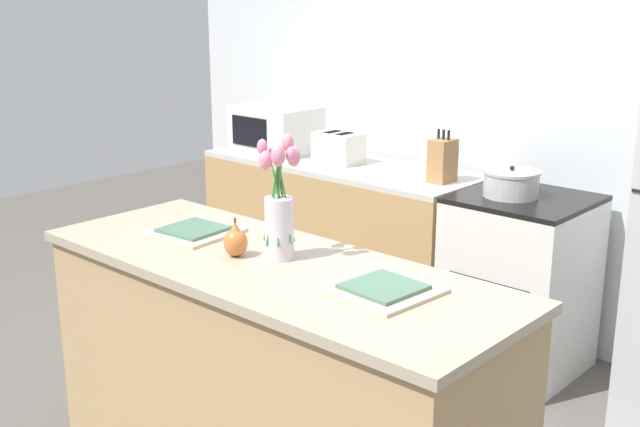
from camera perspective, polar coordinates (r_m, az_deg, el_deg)
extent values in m
cube|color=silver|center=(4.25, 16.21, 8.52)|extent=(5.20, 0.08, 2.70)
cube|color=tan|center=(2.92, -3.37, -12.56)|extent=(1.76, 0.62, 0.91)
cube|color=tan|center=(2.73, -3.52, -3.83)|extent=(1.80, 0.66, 0.03)
cube|color=tan|center=(4.69, 1.45, -1.81)|extent=(1.68, 0.60, 0.85)
cube|color=beige|center=(4.57, 1.49, 3.47)|extent=(1.68, 0.60, 0.03)
cube|color=silver|center=(4.07, 13.98, -5.01)|extent=(0.60, 0.60, 0.86)
cube|color=black|center=(3.94, 14.40, 1.00)|extent=(0.60, 0.60, 0.02)
cube|color=black|center=(3.83, 11.76, -6.71)|extent=(0.42, 0.01, 0.28)
cylinder|color=silver|center=(2.73, -2.91, -1.06)|extent=(0.10, 0.10, 0.22)
cylinder|color=#3D8438|center=(2.70, -2.82, 0.96)|extent=(0.11, 0.01, 0.29)
ellipsoid|color=pink|center=(2.63, -2.07, 4.20)|extent=(0.03, 0.03, 0.05)
cylinder|color=#3D8438|center=(2.72, -2.40, 0.72)|extent=(0.04, 0.05, 0.28)
ellipsoid|color=pink|center=(2.68, -1.89, 4.07)|extent=(0.05, 0.05, 0.07)
cylinder|color=#3D8438|center=(2.72, -2.70, 1.25)|extent=(0.03, 0.08, 0.32)
ellipsoid|color=pink|center=(2.72, -2.31, 5.06)|extent=(0.04, 0.04, 0.06)
cylinder|color=#3D8438|center=(2.72, -3.02, 0.93)|extent=(0.08, 0.05, 0.29)
ellipsoid|color=pink|center=(2.72, -3.36, 4.37)|extent=(0.03, 0.03, 0.05)
cylinder|color=#3D8438|center=(2.72, -3.43, 1.12)|extent=(0.07, 0.03, 0.31)
ellipsoid|color=pink|center=(2.69, -4.13, 4.74)|extent=(0.04, 0.04, 0.05)
cylinder|color=#3D8438|center=(2.70, -3.37, 0.57)|extent=(0.01, 0.07, 0.27)
ellipsoid|color=pink|center=(2.64, -3.94, 3.77)|extent=(0.04, 0.04, 0.07)
cylinder|color=#3D8438|center=(2.69, -2.94, 0.80)|extent=(0.06, 0.07, 0.29)
ellipsoid|color=pink|center=(2.61, -3.01, 4.14)|extent=(0.05, 0.05, 0.07)
ellipsoid|color=#C66B33|center=(2.79, -6.02, -2.07)|extent=(0.08, 0.08, 0.10)
cone|color=#C66B33|center=(2.77, -6.05, -0.99)|extent=(0.05, 0.05, 0.04)
cylinder|color=brown|center=(2.76, -6.07, -0.49)|extent=(0.01, 0.01, 0.02)
cube|color=beige|center=(3.07, -8.96, -1.30)|extent=(0.31, 0.31, 0.01)
cube|color=#477056|center=(3.07, -8.97, -1.09)|extent=(0.23, 0.23, 0.01)
cube|color=beige|center=(2.47, 4.54, -5.46)|extent=(0.31, 0.31, 0.01)
cube|color=#477056|center=(2.46, 4.55, -5.20)|extent=(0.23, 0.23, 0.01)
cube|color=silver|center=(4.56, 1.32, 4.71)|extent=(0.26, 0.18, 0.17)
cube|color=black|center=(4.57, 0.89, 5.83)|extent=(0.05, 0.11, 0.01)
cube|color=black|center=(4.51, 1.77, 5.69)|extent=(0.05, 0.11, 0.01)
cube|color=black|center=(4.64, 0.01, 5.24)|extent=(0.02, 0.02, 0.02)
cylinder|color=#B2B5B7|center=(3.91, 13.43, 2.00)|extent=(0.26, 0.26, 0.11)
cylinder|color=#B2B5B7|center=(3.90, 13.49, 2.90)|extent=(0.27, 0.27, 0.01)
sphere|color=black|center=(3.89, 13.51, 3.17)|extent=(0.02, 0.02, 0.02)
cube|color=white|center=(4.89, -3.13, 6.04)|extent=(0.48, 0.36, 0.27)
cube|color=black|center=(4.80, -5.06, 5.81)|extent=(0.29, 0.01, 0.18)
cube|color=#A37547|center=(4.13, 8.71, 3.73)|extent=(0.10, 0.14, 0.22)
cylinder|color=black|center=(4.12, 8.43, 5.63)|extent=(0.01, 0.01, 0.05)
cylinder|color=black|center=(4.11, 8.78, 5.57)|extent=(0.01, 0.01, 0.05)
cylinder|color=black|center=(4.09, 9.13, 5.52)|extent=(0.01, 0.01, 0.05)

